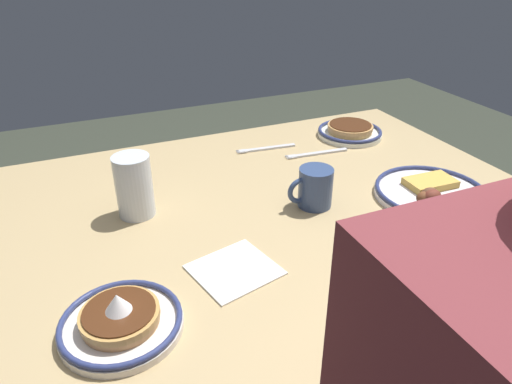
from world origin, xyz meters
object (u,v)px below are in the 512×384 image
Objects in this scene: plate_center_pancakes at (121,321)px; fork_far at (316,153)px; paper_napkin at (235,270)px; drinking_glass at (134,189)px; plate_far_companion at (430,192)px; cell_phone at (462,271)px; coffee_mug at (314,187)px; fork_near at (266,148)px; plate_near_main at (350,131)px.

fork_far is at bearing -142.99° from plate_center_pancakes.
drinking_glass is at bearing -65.40° from paper_napkin.
plate_far_companion is at bearing 162.96° from drinking_glass.
drinking_glass is at bearing -104.70° from plate_center_pancakes.
drinking_glass is (-0.09, -0.35, 0.05)m from plate_center_pancakes.
paper_napkin is (0.40, -0.18, -0.00)m from cell_phone.
fork_far is (-0.02, -0.59, -0.00)m from cell_phone.
paper_napkin is 0.77× the size of fork_far.
drinking_glass is 0.97× the size of paper_napkin.
plate_center_pancakes is 0.23m from paper_napkin.
coffee_mug is at bearing -148.85° from paper_napkin.
cell_phone reaches higher than fork_near.
coffee_mug is 0.79× the size of cell_phone.
drinking_glass is at bearing -72.95° from cell_phone.
drinking_glass reaches higher than coffee_mug.
plate_far_companion is at bearing 110.83° from fork_far.
plate_near_main is 0.75× the size of plate_far_companion.
fork_far is (-0.55, -0.13, -0.06)m from drinking_glass.
fork_near is (-0.03, -0.35, -0.05)m from coffee_mug.
fork_far is at bearing -135.22° from paper_napkin.
plate_center_pancakes reaches higher than paper_napkin.
drinking_glass is at bearing 16.45° from plate_near_main.
fork_near is at bearing -120.27° from paper_napkin.
plate_center_pancakes is 0.80m from fork_far.
paper_napkin is at bearing 40.27° from plate_near_main.
cell_phone is 0.78× the size of fork_near.
coffee_mug is at bearing 162.13° from drinking_glass.
drinking_glass reaches higher than plate_center_pancakes.
plate_far_companion is 1.88× the size of cell_phone.
fork_near is (0.25, -0.43, -0.01)m from plate_far_companion.
drinking_glass is at bearing -17.87° from coffee_mug.
fork_near is (-0.30, -0.51, 0.00)m from paper_napkin.
cell_phone is at bearing 88.18° from fork_far.
fork_far is (-0.15, -0.26, -0.05)m from coffee_mug.
plate_near_main is 0.99m from plate_center_pancakes.
coffee_mug is at bearing -154.90° from plate_center_pancakes.
plate_center_pancakes reaches higher than plate_near_main.
cell_phone is 0.59m from fork_far.
plate_far_companion reaches higher than fork_near.
cell_phone is at bearing 156.04° from paper_napkin.
fork_far is at bearing -69.17° from plate_far_companion.
plate_center_pancakes is 1.34× the size of paper_napkin.
fork_far reaches higher than paper_napkin.
fork_far is (-0.12, 0.09, -0.00)m from fork_near.
fork_far is (-0.42, -0.41, 0.00)m from paper_napkin.
plate_center_pancakes reaches higher than plate_far_companion.
plate_far_companion is 0.36m from fork_far.
coffee_mug is 0.78× the size of drinking_glass.
plate_center_pancakes reaches higher than fork_far.
cell_phone reaches higher than fork_far.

